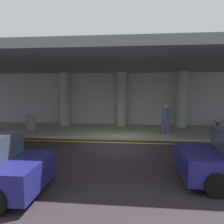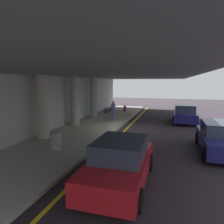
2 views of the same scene
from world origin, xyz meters
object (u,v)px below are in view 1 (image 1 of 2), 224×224
(support_column_far_left, at_px, (64,99))
(support_column_center, at_px, (182,100))
(trash_bin_steel, at_px, (31,122))
(traveler_with_luggage, at_px, (166,117))
(support_column_left_mid, at_px, (122,99))

(support_column_far_left, relative_size, support_column_center, 1.00)
(trash_bin_steel, bearing_deg, support_column_far_left, 47.95)
(traveler_with_luggage, bearing_deg, trash_bin_steel, 133.80)
(support_column_far_left, relative_size, traveler_with_luggage, 2.17)
(traveler_with_luggage, bearing_deg, support_column_center, 16.92)
(support_column_center, relative_size, trash_bin_steel, 4.29)
(support_column_center, bearing_deg, trash_bin_steel, -169.47)
(traveler_with_luggage, relative_size, trash_bin_steel, 1.98)
(support_column_left_mid, distance_m, trash_bin_steel, 6.05)
(traveler_with_luggage, bearing_deg, support_column_left_mid, 95.92)
(support_column_far_left, height_order, traveler_with_luggage, support_column_far_left)
(support_column_left_mid, xyz_separation_m, traveler_with_luggage, (2.62, -2.33, -0.86))
(support_column_left_mid, distance_m, traveler_with_luggage, 3.61)
(support_column_far_left, height_order, trash_bin_steel, support_column_far_left)
(support_column_far_left, xyz_separation_m, trash_bin_steel, (-1.61, -1.79, -1.40))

